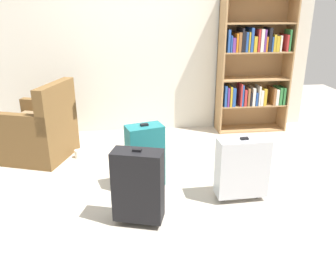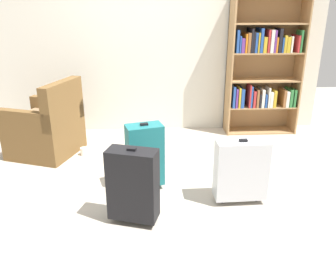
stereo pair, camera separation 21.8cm
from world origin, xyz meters
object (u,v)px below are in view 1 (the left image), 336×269
at_px(bookshelf, 253,66).
at_px(armchair, 40,132).
at_px(suitcase_silver, 242,168).
at_px(suitcase_black, 138,186).
at_px(mug, 78,154).
at_px(suitcase_teal, 145,156).

xyz_separation_m(bookshelf, armchair, (-2.76, -0.65, -0.59)).
height_order(armchair, suitcase_silver, armchair).
relative_size(suitcase_black, suitcase_silver, 1.09).
bearing_deg(mug, suitcase_teal, -48.15).
bearing_deg(suitcase_black, suitcase_silver, 15.54).
distance_m(armchair, mug, 0.51).
bearing_deg(bookshelf, suitcase_teal, -135.60).
bearing_deg(armchair, bookshelf, 13.25).
bearing_deg(bookshelf, suitcase_silver, -111.41).
bearing_deg(mug, armchair, 169.16).
bearing_deg(suitcase_silver, armchair, 149.04).
height_order(mug, suitcase_silver, suitcase_silver).
height_order(armchair, mug, armchair).
relative_size(armchair, suitcase_black, 1.34).
xyz_separation_m(bookshelf, mug, (-2.33, -0.73, -0.86)).
relative_size(armchair, suitcase_teal, 1.33).
distance_m(suitcase_black, suitcase_silver, 0.99).
distance_m(suitcase_black, suitcase_teal, 0.58).
height_order(bookshelf, suitcase_silver, bookshelf).
relative_size(bookshelf, suitcase_black, 2.73).
relative_size(bookshelf, suitcase_silver, 2.97).
relative_size(bookshelf, armchair, 2.03).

